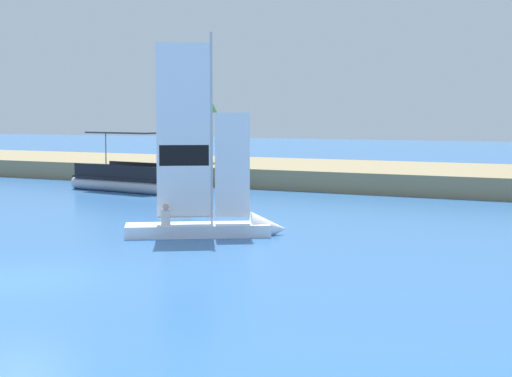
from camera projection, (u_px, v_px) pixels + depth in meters
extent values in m
plane|color=#2D609E|center=(18.00, 280.00, 19.23)|extent=(200.00, 200.00, 0.00)
cube|color=#897A56|center=(415.00, 177.00, 43.63)|extent=(80.00, 10.36, 0.99)
cylinder|color=brown|center=(188.00, 137.00, 48.19)|extent=(0.39, 0.39, 2.82)
cone|color=#286B2D|center=(188.00, 82.00, 47.92)|extent=(3.30, 3.30, 3.38)
cube|color=brown|center=(139.00, 182.00, 43.83)|extent=(1.60, 4.05, 0.42)
cube|color=white|center=(198.00, 230.00, 26.12)|extent=(4.31, 3.52, 0.38)
cone|color=white|center=(269.00, 229.00, 26.36)|extent=(1.53, 1.53, 1.10)
cylinder|color=#B7B7BC|center=(211.00, 129.00, 25.89)|extent=(0.08, 0.08, 5.84)
cube|color=white|center=(184.00, 130.00, 25.81)|extent=(1.39, 0.98, 5.26)
cube|color=black|center=(184.00, 155.00, 25.88)|extent=(1.26, 0.89, 0.63)
cube|color=white|center=(232.00, 165.00, 26.06)|extent=(0.90, 0.64, 3.21)
cylinder|color=#B7B7BC|center=(185.00, 217.00, 26.04)|extent=(1.41, 1.01, 0.06)
cube|color=silver|center=(166.00, 218.00, 25.72)|extent=(0.34, 0.32, 0.46)
sphere|color=tan|center=(166.00, 207.00, 25.69)|extent=(0.20, 0.20, 0.20)
cube|color=silver|center=(166.00, 216.00, 26.25)|extent=(0.34, 0.32, 0.47)
sphere|color=tan|center=(166.00, 205.00, 26.22)|extent=(0.20, 0.20, 0.20)
cylinder|color=#B2B2B7|center=(146.00, 183.00, 42.39)|extent=(6.02, 1.44, 0.60)
cylinder|color=#B2B2B7|center=(117.00, 186.00, 40.84)|extent=(6.02, 1.44, 0.60)
cube|color=black|center=(132.00, 177.00, 41.59)|extent=(6.05, 3.33, 0.10)
cube|color=black|center=(148.00, 169.00, 42.49)|extent=(5.47, 0.88, 0.60)
cube|color=black|center=(114.00, 171.00, 40.62)|extent=(5.47, 0.88, 0.60)
cylinder|color=#B2B2B7|center=(158.00, 156.00, 40.41)|extent=(0.06, 0.06, 2.09)
cylinder|color=#B2B2B7|center=(106.00, 154.00, 42.57)|extent=(0.06, 0.06, 2.09)
cube|color=#333842|center=(131.00, 132.00, 41.39)|extent=(4.36, 2.84, 0.08)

